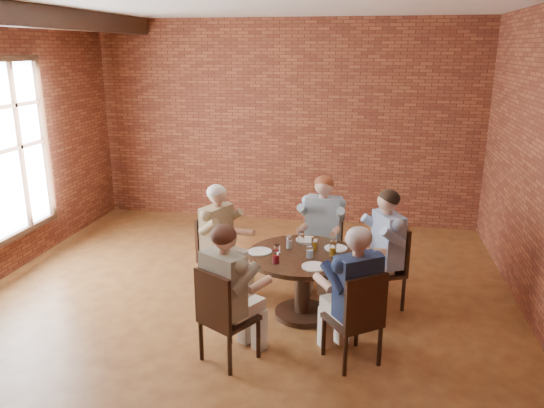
% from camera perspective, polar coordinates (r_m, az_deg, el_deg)
% --- Properties ---
extents(floor, '(7.00, 7.00, 0.00)m').
position_cam_1_polar(floor, '(6.26, -3.97, -11.37)').
color(floor, '#9C6530').
rests_on(floor, ground).
extents(wall_back, '(7.00, 0.00, 7.00)m').
position_cam_1_polar(wall_back, '(9.05, 1.42, 8.68)').
color(wall_back, brown).
rests_on(wall_back, ground).
extents(wall_front, '(7.00, 0.00, 7.00)m').
position_cam_1_polar(wall_front, '(2.64, -24.57, -12.52)').
color(wall_front, brown).
rests_on(wall_front, ground).
extents(ceiling_beam, '(0.22, 6.90, 0.26)m').
position_cam_1_polar(ceiling_beam, '(6.62, -26.69, 17.85)').
color(ceiling_beam, black).
rests_on(ceiling_beam, ceiling).
extents(dining_table, '(1.23, 1.23, 0.75)m').
position_cam_1_polar(dining_table, '(5.92, 3.34, -7.35)').
color(dining_table, black).
rests_on(dining_table, floor).
extents(chair_a, '(0.61, 0.61, 0.97)m').
position_cam_1_polar(chair_a, '(6.32, 12.43, -6.22)').
color(chair_a, black).
rests_on(chair_a, floor).
extents(diner_a, '(0.88, 0.81, 1.40)m').
position_cam_1_polar(diner_a, '(6.21, 11.75, -4.84)').
color(diner_a, '#416AA9').
rests_on(diner_a, floor).
extents(chair_b, '(0.51, 0.51, 0.97)m').
position_cam_1_polar(chair_b, '(6.88, 5.54, -4.00)').
color(chair_b, black).
rests_on(chair_b, floor).
extents(diner_b, '(0.65, 0.76, 1.40)m').
position_cam_1_polar(diner_b, '(6.73, 5.41, -2.88)').
color(diner_b, '#7E93A0').
rests_on(diner_b, floor).
extents(chair_c, '(0.57, 0.57, 0.95)m').
position_cam_1_polar(chair_c, '(6.58, -6.09, -5.07)').
color(chair_c, black).
rests_on(chair_c, floor).
extents(diner_c, '(0.83, 0.76, 1.36)m').
position_cam_1_polar(diner_c, '(6.47, -5.51, -3.87)').
color(diner_c, brown).
rests_on(diner_c, floor).
extents(chair_d, '(0.62, 0.62, 0.96)m').
position_cam_1_polar(chair_d, '(5.10, -5.40, -11.66)').
color(chair_d, black).
rests_on(chair_d, floor).
extents(diner_d, '(0.83, 0.87, 1.38)m').
position_cam_1_polar(diner_d, '(5.08, -4.69, -9.60)').
color(diner_d, '#A48E80').
rests_on(diner_d, floor).
extents(chair_e, '(0.62, 0.62, 0.96)m').
position_cam_1_polar(chair_e, '(5.10, 9.24, -11.80)').
color(chair_e, black).
rests_on(chair_e, floor).
extents(diner_e, '(0.85, 0.87, 1.37)m').
position_cam_1_polar(diner_e, '(5.09, 8.74, -9.70)').
color(diner_e, '#1A284A').
rests_on(diner_e, floor).
extents(plate_a, '(0.26, 0.26, 0.01)m').
position_cam_1_polar(plate_a, '(6.00, 6.88, -4.76)').
color(plate_a, white).
rests_on(plate_a, dining_table).
extents(plate_b, '(0.26, 0.26, 0.01)m').
position_cam_1_polar(plate_b, '(6.23, 3.76, -3.89)').
color(plate_b, white).
rests_on(plate_b, dining_table).
extents(plate_c, '(0.26, 0.26, 0.01)m').
position_cam_1_polar(plate_c, '(5.87, -1.29, -5.13)').
color(plate_c, white).
rests_on(plate_c, dining_table).
extents(plate_d, '(0.26, 0.26, 0.01)m').
position_cam_1_polar(plate_d, '(5.50, 4.55, -6.73)').
color(plate_d, white).
rests_on(plate_d, dining_table).
extents(glass_a, '(0.07, 0.07, 0.14)m').
position_cam_1_polar(glass_a, '(5.91, 6.64, -4.43)').
color(glass_a, white).
rests_on(glass_a, dining_table).
extents(glass_b, '(0.07, 0.07, 0.14)m').
position_cam_1_polar(glass_b, '(5.93, 4.58, -4.32)').
color(glass_b, white).
rests_on(glass_b, dining_table).
extents(glass_c, '(0.07, 0.07, 0.14)m').
position_cam_1_polar(glass_c, '(6.11, 3.17, -3.65)').
color(glass_c, white).
rests_on(glass_c, dining_table).
extents(glass_d, '(0.07, 0.07, 0.14)m').
position_cam_1_polar(glass_d, '(5.97, 1.88, -4.12)').
color(glass_d, white).
rests_on(glass_d, dining_table).
extents(glass_e, '(0.07, 0.07, 0.14)m').
position_cam_1_polar(glass_e, '(5.71, 0.54, -5.10)').
color(glass_e, white).
rests_on(glass_e, dining_table).
extents(glass_f, '(0.07, 0.07, 0.14)m').
position_cam_1_polar(glass_f, '(5.55, 0.41, -5.72)').
color(glass_f, white).
rests_on(glass_f, dining_table).
extents(glass_g, '(0.07, 0.07, 0.14)m').
position_cam_1_polar(glass_g, '(5.70, 4.09, -5.15)').
color(glass_g, white).
rests_on(glass_g, dining_table).
extents(glass_h, '(0.07, 0.07, 0.14)m').
position_cam_1_polar(glass_h, '(5.78, 6.55, -4.93)').
color(glass_h, white).
rests_on(glass_h, dining_table).
extents(smartphone, '(0.12, 0.16, 0.01)m').
position_cam_1_polar(smartphone, '(5.65, 8.10, -6.23)').
color(smartphone, black).
rests_on(smartphone, dining_table).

